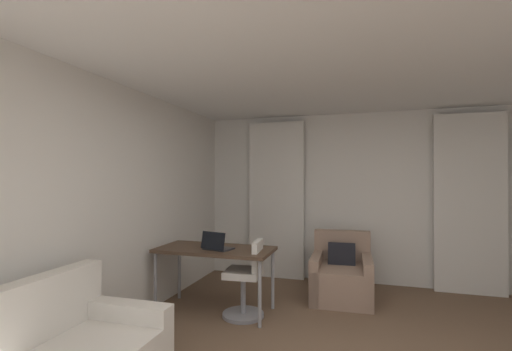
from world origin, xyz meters
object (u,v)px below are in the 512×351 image
desk_chair (247,282)px  laptop (217,246)px  desk (215,253)px  armchair (342,277)px

desk_chair → laptop: size_ratio=2.40×
desk_chair → laptop: 0.54m
desk → laptop: size_ratio=3.77×
armchair → laptop: (-1.36, -1.00, 0.52)m
armchair → desk_chair: bearing=-136.8°
desk → laptop: (0.06, -0.10, 0.11)m
laptop → desk_chair: bearing=7.9°
desk → laptop: laptop is taller
armchair → desk_chair: 1.39m
armchair → desk: armchair is taller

